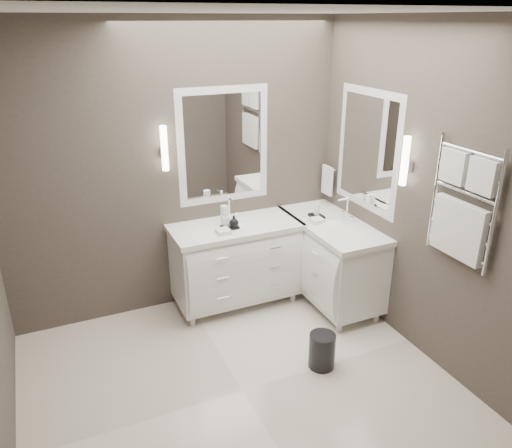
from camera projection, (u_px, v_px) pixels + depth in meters
name	position (u px, v px, depth m)	size (l,w,h in m)	color
floor	(243.00, 391.00, 3.85)	(3.20, 3.00, 0.01)	silver
ceiling	(238.00, 10.00, 2.81)	(3.20, 3.00, 0.01)	white
wall_back	(178.00, 172.00, 4.60)	(3.20, 0.01, 2.70)	#433C36
wall_front	(380.00, 361.00, 2.06)	(3.20, 0.01, 2.70)	#433C36
wall_right	(428.00, 197.00, 3.94)	(0.01, 3.00, 2.70)	#433C36
vanity_back	(236.00, 259.00, 4.87)	(1.24, 0.59, 0.97)	white
vanity_right	(330.00, 256.00, 4.92)	(0.59, 1.24, 0.97)	white
mirror_back	(224.00, 146.00, 4.68)	(0.90, 0.02, 1.10)	white
mirror_right	(368.00, 150.00, 4.53)	(0.02, 0.90, 1.10)	white
sconce_back	(164.00, 149.00, 4.39)	(0.06, 0.06, 0.40)	white
sconce_right	(405.00, 162.00, 4.00)	(0.06, 0.06, 0.40)	white
towel_bar_corner	(327.00, 180.00, 5.15)	(0.03, 0.22, 0.30)	white
towel_ladder	(462.00, 210.00, 3.57)	(0.06, 0.58, 0.90)	white
waste_bin	(322.00, 351.00, 4.07)	(0.22, 0.22, 0.30)	black
amenity_tray_back	(230.00, 227.00, 4.64)	(0.15, 0.11, 0.02)	black
amenity_tray_right	(316.00, 216.00, 4.90)	(0.11, 0.15, 0.02)	black
water_bottle	(224.00, 216.00, 4.66)	(0.07, 0.07, 0.20)	silver
soap_bottle_a	(226.00, 219.00, 4.62)	(0.06, 0.06, 0.13)	white
soap_bottle_b	(234.00, 221.00, 4.60)	(0.09, 0.09, 0.11)	black
soap_bottle_c	(317.00, 208.00, 4.87)	(0.06, 0.06, 0.15)	white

